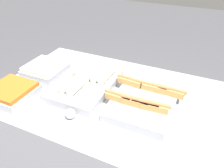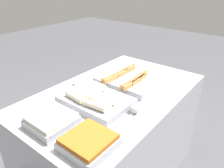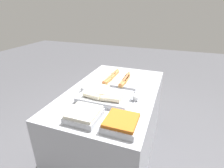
% 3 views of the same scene
% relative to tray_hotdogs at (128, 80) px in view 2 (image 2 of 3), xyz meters
% --- Properties ---
extents(counter, '(1.45, 0.87, 0.87)m').
position_rel_tray_hotdogs_xyz_m(counter, '(-0.17, 0.00, -0.47)').
color(counter, '#A8AAB2').
rests_on(counter, ground_plane).
extents(tray_hotdogs, '(0.41, 0.46, 0.10)m').
position_rel_tray_hotdogs_xyz_m(tray_hotdogs, '(0.00, 0.00, 0.00)').
color(tray_hotdogs, '#A8AAB2').
rests_on(tray_hotdogs, counter).
extents(tray_wraps, '(0.32, 0.47, 0.10)m').
position_rel_tray_hotdogs_xyz_m(tray_wraps, '(-0.38, 0.01, 0.00)').
color(tray_wraps, '#A8AAB2').
rests_on(tray_wraps, counter).
extents(tray_side_front, '(0.25, 0.24, 0.07)m').
position_rel_tray_hotdogs_xyz_m(tray_side_front, '(-0.72, -0.26, 0.00)').
color(tray_side_front, '#A8AAB2').
rests_on(tray_side_front, counter).
extents(tray_side_back, '(0.25, 0.24, 0.07)m').
position_rel_tray_hotdogs_xyz_m(tray_side_back, '(-0.72, 0.04, 0.00)').
color(tray_side_back, '#A8AAB2').
rests_on(tray_side_back, counter).
extents(serving_spoon_near, '(0.22, 0.06, 0.06)m').
position_rel_tray_hotdogs_xyz_m(serving_spoon_near, '(-0.32, -0.27, -0.01)').
color(serving_spoon_near, '#B2B5BA').
rests_on(serving_spoon_near, counter).
extents(serving_spoon_far, '(0.23, 0.06, 0.06)m').
position_rel_tray_hotdogs_xyz_m(serving_spoon_far, '(-0.32, 0.27, -0.01)').
color(serving_spoon_far, '#B2B5BA').
rests_on(serving_spoon_far, counter).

